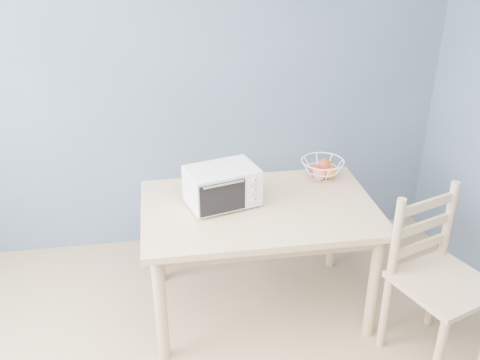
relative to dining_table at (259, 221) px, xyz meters
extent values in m
cube|color=slate|center=(-0.48, 0.91, 0.65)|extent=(4.00, 0.01, 2.60)
cube|color=tan|center=(0.00, 0.00, 0.08)|extent=(1.40, 0.90, 0.04)
cylinder|color=tan|center=(-0.62, -0.37, -0.29)|extent=(0.07, 0.07, 0.71)
cylinder|color=tan|center=(0.62, -0.37, -0.29)|extent=(0.07, 0.07, 0.71)
cylinder|color=tan|center=(-0.62, 0.37, -0.29)|extent=(0.07, 0.07, 0.71)
cylinder|color=tan|center=(0.62, 0.37, -0.29)|extent=(0.07, 0.07, 0.71)
cube|color=white|center=(-0.21, 0.06, 0.23)|extent=(0.47, 0.37, 0.23)
cube|color=black|center=(-0.27, 0.04, 0.23)|extent=(0.32, 0.30, 0.18)
cube|color=black|center=(-0.23, -0.09, 0.23)|extent=(0.27, 0.08, 0.19)
cylinder|color=silver|center=(-0.23, -0.11, 0.32)|extent=(0.24, 0.08, 0.01)
cube|color=white|center=(-0.04, -0.03, 0.23)|extent=(0.11, 0.03, 0.21)
cylinder|color=black|center=(-0.35, -0.09, 0.11)|extent=(0.02, 0.02, 0.01)
cylinder|color=black|center=(-0.02, 0.00, 0.11)|extent=(0.02, 0.02, 0.01)
cylinder|color=black|center=(-0.41, 0.11, 0.11)|extent=(0.02, 0.02, 0.01)
cylinder|color=black|center=(-0.08, 0.20, 0.11)|extent=(0.02, 0.02, 0.01)
cylinder|color=silver|center=(-0.04, -0.04, 0.29)|extent=(0.04, 0.02, 0.04)
cylinder|color=silver|center=(-0.04, -0.04, 0.23)|extent=(0.04, 0.02, 0.04)
cylinder|color=silver|center=(-0.04, -0.04, 0.16)|extent=(0.04, 0.02, 0.04)
torus|color=white|center=(0.48, 0.30, 0.23)|extent=(0.29, 0.29, 0.01)
torus|color=white|center=(0.48, 0.30, 0.17)|extent=(0.23, 0.23, 0.01)
torus|color=white|center=(0.48, 0.30, 0.11)|extent=(0.14, 0.14, 0.01)
sphere|color=red|center=(0.44, 0.31, 0.15)|extent=(0.09, 0.09, 0.09)
sphere|color=orange|center=(0.52, 0.28, 0.15)|extent=(0.09, 0.09, 0.09)
sphere|color=#FF9763|center=(0.48, 0.35, 0.15)|extent=(0.08, 0.08, 0.08)
sphere|color=red|center=(0.49, 0.29, 0.21)|extent=(0.08, 0.08, 0.08)
sphere|color=#FF9763|center=(0.45, 0.26, 0.15)|extent=(0.08, 0.08, 0.08)
cube|color=tan|center=(0.91, -0.60, -0.13)|extent=(0.60, 0.60, 0.03)
cylinder|color=tan|center=(0.79, -0.85, -0.40)|extent=(0.05, 0.05, 0.50)
cylinder|color=tan|center=(0.66, -0.48, -0.40)|extent=(0.05, 0.05, 0.50)
cylinder|color=tan|center=(1.03, -0.34, -0.40)|extent=(0.05, 0.05, 0.50)
cylinder|color=tan|center=(0.66, -0.48, 0.10)|extent=(0.05, 0.05, 0.50)
cylinder|color=tan|center=(1.03, -0.34, 0.10)|extent=(0.05, 0.05, 0.50)
cube|color=tan|center=(0.85, -0.41, -0.01)|extent=(0.38, 0.16, 0.06)
cube|color=tan|center=(0.85, -0.41, 0.13)|extent=(0.38, 0.16, 0.06)
cube|color=tan|center=(0.85, -0.41, 0.26)|extent=(0.38, 0.16, 0.06)
camera|label=1|loc=(-0.55, -2.74, 1.67)|focal=40.00mm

